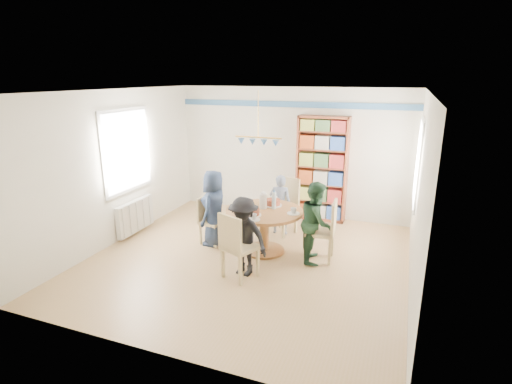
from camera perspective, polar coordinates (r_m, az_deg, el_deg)
The scene contains 14 objects.
ground at distance 6.68m, azimuth -1.23°, elevation -9.59°, with size 5.00×5.00×0.00m, color tan.
room_shell at distance 7.03m, azimuth -0.64°, elevation 5.90°, with size 5.00×5.00×5.00m.
radiator at distance 7.93m, azimuth -16.84°, elevation -3.30°, with size 0.12×1.00×0.60m.
dining_table at distance 6.75m, azimuth 1.20°, elevation -4.15°, with size 1.30×1.30×0.75m.
chair_left at distance 7.20m, azimuth -6.78°, elevation -3.67°, with size 0.43×0.43×0.86m.
chair_right at distance 6.55m, azimuth 9.96°, elevation -5.10°, with size 0.47×0.47×1.01m.
chair_far at distance 7.62m, azimuth 4.18°, elevation -1.55°, with size 0.61×0.61×1.06m.
chair_near at distance 5.86m, azimuth -2.90°, elevation -7.41°, with size 0.59×0.59×1.03m.
person_left at distance 7.06m, azimuth -5.99°, elevation -2.30°, with size 0.66×0.43×1.35m, color #1C273D.
person_right at distance 6.48m, azimuth 8.60°, elevation -4.25°, with size 0.64×0.50×1.32m, color #1C3823.
person_far at distance 7.54m, azimuth 3.46°, elevation -1.79°, with size 0.42×0.28×1.15m, color gray.
person_near at distance 5.98m, azimuth -1.77°, elevation -6.39°, with size 0.79×0.45×1.22m, color black.
bookshelf at distance 8.27m, azimuth 9.38°, elevation 3.12°, with size 1.03×0.31×2.15m.
tableware at distance 6.70m, azimuth 1.07°, elevation -1.94°, with size 1.22×1.22×0.32m.
Camera 1 is at (2.26, -5.57, 2.92)m, focal length 28.00 mm.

